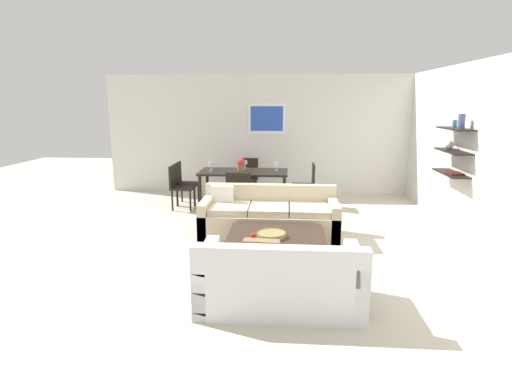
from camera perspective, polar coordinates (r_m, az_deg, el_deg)
ground_plane at (r=6.33m, az=1.66°, el=-7.07°), size 18.00×18.00×0.00m
back_wall_unit at (r=9.51m, az=4.53°, el=7.88°), size 8.40×0.09×2.70m
right_wall_shelf_unit at (r=7.15m, az=27.10°, el=4.97°), size 0.34×8.20×2.70m
sofa_beige at (r=6.56m, az=1.78°, el=-3.68°), size 2.14×0.90×0.78m
loveseat_white at (r=4.40m, az=3.29°, el=-12.07°), size 1.70×0.90×0.78m
coffee_table at (r=5.55m, az=2.82°, el=-7.88°), size 1.29×1.07×0.38m
decorative_bowl at (r=5.41m, az=2.15°, el=-5.89°), size 0.38×0.38×0.06m
apple_on_coffee_table at (r=5.35m, az=-0.36°, el=-6.09°), size 0.07×0.07×0.07m
dining_table at (r=8.24m, az=-1.71°, el=2.42°), size 1.75×0.86×0.75m
dining_chair_left_far at (r=8.68m, az=-10.02°, el=1.61°), size 0.44×0.44×0.88m
dining_chair_foot at (r=7.46m, az=-2.38°, el=0.00°), size 0.44×0.44×0.88m
dining_chair_left_near at (r=8.32m, az=-10.67°, el=1.11°), size 0.44×0.44×0.88m
dining_chair_right_far at (r=8.42m, az=7.14°, el=1.37°), size 0.44×0.44×0.88m
dining_chair_head at (r=9.09m, az=-1.15°, el=2.28°), size 0.44×0.44×0.88m
wine_glass_left_near at (r=8.20m, az=-6.39°, el=3.75°), size 0.06×0.06×0.19m
wine_glass_head at (r=8.57m, az=-1.46°, el=4.07°), size 0.07×0.07×0.16m
wine_glass_left_far at (r=8.41m, az=-6.12°, el=3.84°), size 0.08×0.08×0.16m
wine_glass_right_far at (r=8.27m, az=2.90°, el=3.81°), size 0.07×0.07×0.17m
centerpiece_vase at (r=8.22m, az=-2.09°, el=3.84°), size 0.16×0.16×0.26m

